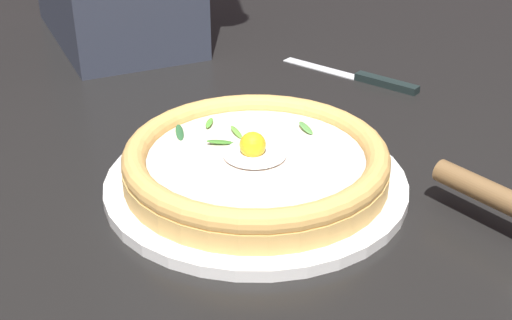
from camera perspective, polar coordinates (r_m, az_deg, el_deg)
name	(u,v)px	position (r m, az deg, el deg)	size (l,w,h in m)	color
ground_plane	(226,183)	(0.72, -2.53, -1.99)	(2.40, 2.40, 0.03)	black
pizza_plate	(256,182)	(0.68, 0.00, -1.91)	(0.31, 0.31, 0.01)	white
pizza	(256,161)	(0.67, 0.00, -0.05)	(0.27, 0.27, 0.05)	tan
pizza_cutter	(502,199)	(0.64, 20.12, -3.11)	(0.15, 0.07, 0.07)	silver
table_knife	(368,79)	(0.96, 9.46, 6.82)	(0.19, 0.14, 0.01)	silver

